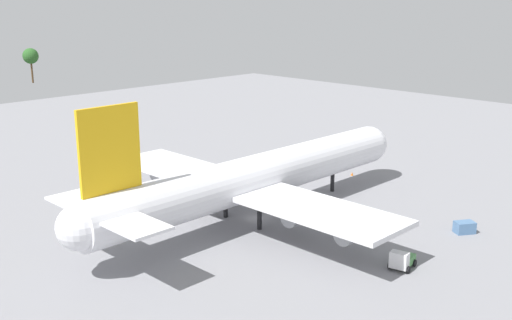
# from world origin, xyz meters

# --- Properties ---
(ground_plane) EXTENTS (263.56, 263.56, 0.00)m
(ground_plane) POSITION_xyz_m (0.00, 0.00, 0.00)
(ground_plane) COLOR gray
(cargo_airplane) EXTENTS (65.89, 53.48, 20.73)m
(cargo_airplane) POSITION_xyz_m (-0.16, 0.00, 6.60)
(cargo_airplane) COLOR silver
(cargo_airplane) RESTS_ON ground_plane
(pushback_tractor) EXTENTS (4.21, 3.33, 2.53)m
(pushback_tractor) POSITION_xyz_m (-0.08, -25.88, 1.18)
(pushback_tractor) COLOR silver
(pushback_tractor) RESTS_ON ground_plane
(baggage_tug) EXTENTS (4.13, 3.71, 2.29)m
(baggage_tug) POSITION_xyz_m (20.77, 17.48, 1.11)
(baggage_tug) COLOR #333338
(baggage_tug) RESTS_ON ground_plane
(cargo_container_fore) EXTENTS (3.34, 3.05, 1.69)m
(cargo_container_fore) POSITION_xyz_m (16.92, -25.86, 0.85)
(cargo_container_fore) COLOR #4C729E
(cargo_container_fore) RESTS_ON ground_plane
(safety_cone_nose) EXTENTS (0.47, 0.47, 0.67)m
(safety_cone_nose) POSITION_xyz_m (29.65, 3.36, 0.34)
(safety_cone_nose) COLOR orange
(safety_cone_nose) RESTS_ON ground_plane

